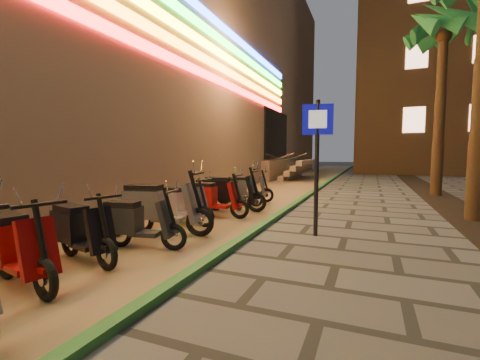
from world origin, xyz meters
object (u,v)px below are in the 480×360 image
at_px(scooter_5, 15,246).
at_px(scooter_8, 158,207).
at_px(scooter_7, 135,222).
at_px(scooter_12, 233,190).
at_px(pedestrian_sign, 317,149).
at_px(scooter_9, 179,203).
at_px(scooter_11, 227,192).
at_px(scooter_6, 79,230).
at_px(scooter_13, 245,188).
at_px(scooter_10, 211,198).

xyz_separation_m(scooter_5, scooter_8, (0.10, 2.70, 0.08)).
distance_m(scooter_7, scooter_12, 4.81).
xyz_separation_m(pedestrian_sign, scooter_8, (-2.93, -1.10, -1.15)).
xyz_separation_m(scooter_7, scooter_9, (-0.36, 1.91, 0.02)).
bearing_deg(scooter_11, scooter_6, -104.48).
height_order(scooter_7, scooter_9, scooter_9).
height_order(scooter_7, scooter_13, scooter_13).
bearing_deg(scooter_13, scooter_9, -103.86).
xyz_separation_m(scooter_10, scooter_11, (0.02, 0.91, 0.05)).
bearing_deg(scooter_8, scooter_5, -103.61).
xyz_separation_m(scooter_7, scooter_13, (-0.18, 5.63, 0.01)).
relative_size(scooter_6, scooter_13, 1.00).
xyz_separation_m(scooter_6, scooter_13, (0.17, 6.46, -0.00)).
bearing_deg(scooter_6, scooter_11, 99.87).
xyz_separation_m(pedestrian_sign, scooter_5, (-3.03, -3.81, -1.22)).
xyz_separation_m(scooter_5, scooter_7, (0.31, 1.80, -0.03)).
bearing_deg(scooter_12, scooter_6, -93.22).
height_order(scooter_6, scooter_11, scooter_11).
distance_m(pedestrian_sign, scooter_10, 3.15).
relative_size(scooter_12, scooter_13, 1.04).
bearing_deg(scooter_7, scooter_11, 79.39).
distance_m(scooter_9, scooter_10, 1.04).
relative_size(pedestrian_sign, scooter_10, 1.65).
bearing_deg(scooter_6, scooter_13, 102.51).
xyz_separation_m(scooter_8, scooter_13, (0.03, 4.73, -0.10)).
bearing_deg(scooter_13, scooter_11, -95.84).
xyz_separation_m(scooter_9, scooter_11, (0.35, 1.90, 0.07)).
relative_size(scooter_5, scooter_8, 0.86).
height_order(scooter_8, scooter_9, scooter_8).
relative_size(scooter_6, scooter_8, 0.82).
bearing_deg(scooter_8, scooter_9, 87.34).
distance_m(scooter_7, scooter_8, 0.94).
relative_size(scooter_8, scooter_9, 1.19).
xyz_separation_m(scooter_9, scooter_13, (0.18, 3.72, -0.01)).
distance_m(scooter_7, scooter_11, 3.81).
relative_size(pedestrian_sign, scooter_5, 1.65).
distance_m(scooter_5, scooter_9, 3.71).
relative_size(scooter_5, scooter_7, 1.07).
bearing_deg(scooter_5, scooter_10, 99.34).
distance_m(scooter_5, scooter_13, 7.43).
bearing_deg(scooter_12, scooter_10, -85.51).
bearing_deg(scooter_10, scooter_12, 94.04).
distance_m(scooter_7, scooter_10, 2.90).
distance_m(scooter_5, scooter_8, 2.71).
relative_size(scooter_7, scooter_11, 0.84).
relative_size(scooter_8, scooter_13, 1.21).
xyz_separation_m(scooter_6, scooter_11, (0.33, 4.63, 0.08)).
distance_m(scooter_5, scooter_12, 6.60).
xyz_separation_m(scooter_6, scooter_8, (0.14, 1.73, 0.10)).
height_order(pedestrian_sign, scooter_6, pedestrian_sign).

